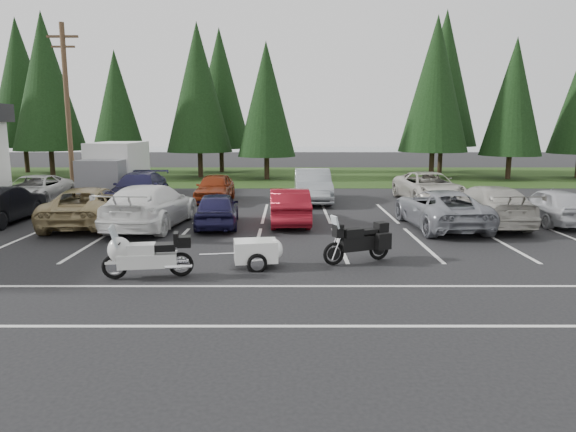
% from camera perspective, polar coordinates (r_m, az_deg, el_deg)
% --- Properties ---
extents(ground, '(120.00, 120.00, 0.00)m').
position_cam_1_polar(ground, '(15.89, -5.51, -3.92)').
color(ground, black).
rests_on(ground, ground).
extents(grass_strip, '(80.00, 16.00, 0.01)m').
position_cam_1_polar(grass_strip, '(39.57, -2.22, 4.48)').
color(grass_strip, '#1B3611').
rests_on(grass_strip, ground).
extents(lake_water, '(70.00, 50.00, 0.02)m').
position_cam_1_polar(lake_water, '(70.50, 2.02, 6.91)').
color(lake_water, gray).
rests_on(lake_water, ground).
extents(utility_pole, '(1.60, 0.26, 9.00)m').
position_cam_1_polar(utility_pole, '(29.69, -23.29, 10.92)').
color(utility_pole, '#473321').
rests_on(utility_pole, ground).
extents(box_truck, '(2.40, 5.60, 2.90)m').
position_cam_1_polar(box_truck, '(29.53, -18.89, 4.88)').
color(box_truck, silver).
rests_on(box_truck, ground).
extents(stall_markings, '(32.00, 16.00, 0.01)m').
position_cam_1_polar(stall_markings, '(17.83, -4.91, -2.37)').
color(stall_markings, silver).
rests_on(stall_markings, ground).
extents(conifer_2, '(5.10, 5.10, 11.89)m').
position_cam_1_polar(conifer_2, '(42.10, -25.33, 13.35)').
color(conifer_2, '#332316').
rests_on(conifer_2, ground).
extents(conifer_3, '(3.87, 3.87, 9.02)m').
position_cam_1_polar(conifer_3, '(38.70, -18.50, 11.66)').
color(conifer_3, '#332316').
rests_on(conifer_3, ground).
extents(conifer_4, '(4.80, 4.80, 11.17)m').
position_cam_1_polar(conifer_4, '(38.90, -9.95, 13.87)').
color(conifer_4, '#332316').
rests_on(conifer_4, ground).
extents(conifer_5, '(4.14, 4.14, 9.63)m').
position_cam_1_polar(conifer_5, '(37.03, -2.43, 12.81)').
color(conifer_5, '#332316').
rests_on(conifer_5, ground).
extents(conifer_6, '(4.93, 4.93, 11.48)m').
position_cam_1_polar(conifer_6, '(39.00, 16.06, 13.89)').
color(conifer_6, '#332316').
rests_on(conifer_6, ground).
extents(conifer_7, '(4.27, 4.27, 9.94)m').
position_cam_1_polar(conifer_7, '(40.49, 23.78, 12.01)').
color(conifer_7, '#332316').
rests_on(conifer_7, ground).
extents(conifer_back_a, '(5.28, 5.28, 12.30)m').
position_cam_1_polar(conifer_back_a, '(47.63, -27.64, 12.97)').
color(conifer_back_a, '#332316').
rests_on(conifer_back_a, ground).
extents(conifer_back_b, '(4.97, 4.97, 11.58)m').
position_cam_1_polar(conifer_back_b, '(43.31, -7.56, 13.84)').
color(conifer_back_b, '#332316').
rests_on(conifer_back_b, ground).
extents(conifer_back_c, '(5.50, 5.50, 12.81)m').
position_cam_1_polar(conifer_back_c, '(44.12, 16.97, 14.37)').
color(conifer_back_c, '#332316').
rests_on(conifer_back_c, ground).
extents(car_near_1, '(1.61, 4.55, 1.50)m').
position_cam_1_polar(car_near_1, '(23.12, -29.27, 1.10)').
color(car_near_1, black).
rests_on(car_near_1, ground).
extents(car_near_2, '(2.78, 5.51, 1.50)m').
position_cam_1_polar(car_near_2, '(21.25, -21.08, 1.04)').
color(car_near_2, '#988558').
rests_on(car_near_2, ground).
extents(car_near_3, '(2.86, 5.88, 1.65)m').
position_cam_1_polar(car_near_3, '(20.06, -14.99, 1.09)').
color(car_near_3, white).
rests_on(car_near_3, ground).
extents(car_near_4, '(1.88, 4.05, 1.34)m').
position_cam_1_polar(car_near_4, '(19.78, -7.88, 0.77)').
color(car_near_4, '#1A183D').
rests_on(car_near_4, ground).
extents(car_near_5, '(1.68, 4.33, 1.41)m').
position_cam_1_polar(car_near_5, '(20.17, 0.13, 1.14)').
color(car_near_5, maroon).
rests_on(car_near_5, ground).
extents(car_near_6, '(2.78, 5.37, 1.45)m').
position_cam_1_polar(car_near_6, '(20.21, 16.57, 0.79)').
color(car_near_6, gray).
rests_on(car_near_6, ground).
extents(car_near_7, '(2.23, 5.34, 1.54)m').
position_cam_1_polar(car_near_7, '(21.35, 21.30, 1.13)').
color(car_near_7, '#ABA79D').
rests_on(car_near_7, ground).
extents(car_near_8, '(1.73, 4.20, 1.43)m').
position_cam_1_polar(car_near_8, '(22.72, 27.31, 1.04)').
color(car_near_8, '#BABCC0').
rests_on(car_near_8, ground).
extents(car_far_0, '(2.48, 5.13, 1.41)m').
position_cam_1_polar(car_far_0, '(28.05, -26.36, 2.60)').
color(car_far_0, silver).
rests_on(car_far_0, ground).
extents(car_far_1, '(2.22, 5.32, 1.54)m').
position_cam_1_polar(car_far_1, '(26.18, -16.24, 2.93)').
color(car_far_1, '#19183C').
rests_on(car_far_1, ground).
extents(car_far_2, '(1.78, 4.21, 1.42)m').
position_cam_1_polar(car_far_2, '(26.25, -8.13, 3.12)').
color(car_far_2, maroon).
rests_on(car_far_2, ground).
extents(car_far_3, '(1.79, 5.02, 1.65)m').
position_cam_1_polar(car_far_3, '(25.96, 2.76, 3.38)').
color(car_far_3, gray).
rests_on(car_far_3, ground).
extents(car_far_4, '(2.89, 5.54, 1.49)m').
position_cam_1_polar(car_far_4, '(26.90, 15.37, 3.10)').
color(car_far_4, beige).
rests_on(car_far_4, ground).
extents(touring_motorcycle, '(2.60, 1.14, 1.39)m').
position_cam_1_polar(touring_motorcycle, '(13.43, -15.35, -3.79)').
color(touring_motorcycle, silver).
rests_on(touring_motorcycle, ground).
extents(cargo_trailer, '(1.79, 1.18, 0.77)m').
position_cam_1_polar(cargo_trailer, '(13.99, -3.62, -4.20)').
color(cargo_trailer, white).
rests_on(cargo_trailer, ground).
extents(adventure_motorcycle, '(2.47, 1.67, 1.42)m').
position_cam_1_polar(adventure_motorcycle, '(14.53, 7.69, -2.42)').
color(adventure_motorcycle, black).
rests_on(adventure_motorcycle, ground).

